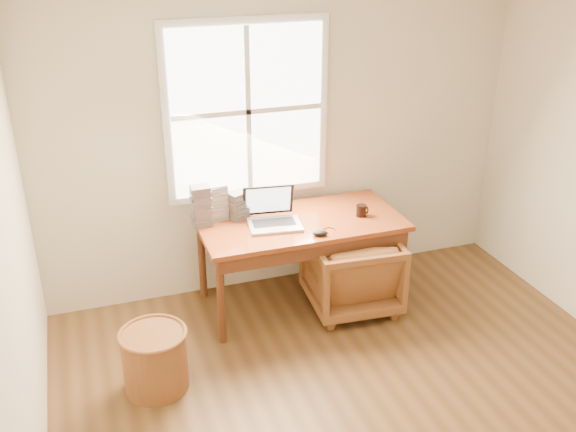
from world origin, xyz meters
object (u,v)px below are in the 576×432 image
(desk, at_px, (301,222))
(armchair, at_px, (352,271))
(coffee_mug, at_px, (361,211))
(wicker_stool, at_px, (155,361))
(laptop, at_px, (275,211))
(cd_stack_a, at_px, (217,201))

(desk, relative_size, armchair, 2.26)
(armchair, bearing_deg, desk, -23.26)
(coffee_mug, bearing_deg, armchair, -157.13)
(coffee_mug, bearing_deg, wicker_stool, 177.33)
(coffee_mug, bearing_deg, laptop, 155.42)
(armchair, xyz_separation_m, cd_stack_a, (-0.98, 0.44, 0.57))
(coffee_mug, height_order, cd_stack_a, cd_stack_a)
(laptop, xyz_separation_m, coffee_mug, (0.71, -0.03, -0.09))
(laptop, distance_m, cd_stack_a, 0.48)
(cd_stack_a, bearing_deg, coffee_mug, -16.52)
(coffee_mug, xyz_separation_m, cd_stack_a, (-1.10, 0.32, 0.10))
(cd_stack_a, bearing_deg, armchair, -23.98)
(laptop, bearing_deg, desk, 19.77)
(armchair, bearing_deg, cd_stack_a, -19.74)
(cd_stack_a, bearing_deg, wicker_stool, -125.43)
(wicker_stool, height_order, laptop, laptop)
(armchair, distance_m, cd_stack_a, 1.22)
(armchair, height_order, laptop, laptop)
(armchair, xyz_separation_m, laptop, (-0.60, 0.14, 0.56))
(desk, bearing_deg, cd_stack_a, 158.25)
(armchair, relative_size, coffee_mug, 7.66)
(desk, bearing_deg, armchair, -27.51)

